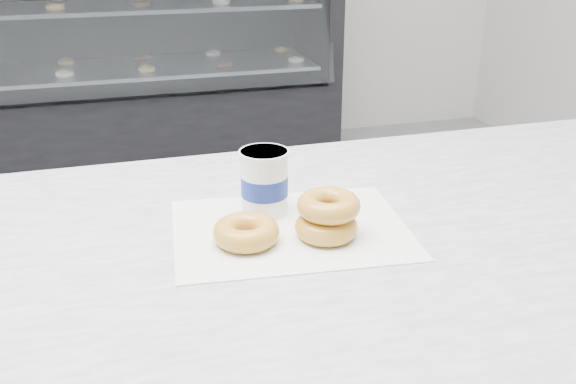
% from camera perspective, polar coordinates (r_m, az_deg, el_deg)
% --- Properties ---
extents(display_case, '(2.40, 0.74, 1.25)m').
position_cam_1_polar(display_case, '(3.60, -15.75, 9.09)').
color(display_case, black).
rests_on(display_case, ground).
extents(wax_paper, '(0.36, 0.29, 0.00)m').
position_cam_1_polar(wax_paper, '(0.94, 0.23, -3.31)').
color(wax_paper, white).
rests_on(wax_paper, counter).
extents(donut_single, '(0.11, 0.11, 0.03)m').
position_cam_1_polar(donut_single, '(0.90, -3.74, -3.57)').
color(donut_single, gold).
rests_on(donut_single, wax_paper).
extents(donut_stack, '(0.13, 0.13, 0.06)m').
position_cam_1_polar(donut_stack, '(0.91, 3.54, -2.15)').
color(donut_stack, gold).
rests_on(donut_stack, wax_paper).
extents(coffee_cup, '(0.09, 0.09, 0.10)m').
position_cam_1_polar(coffee_cup, '(0.98, -2.11, 0.91)').
color(coffee_cup, white).
rests_on(coffee_cup, counter).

